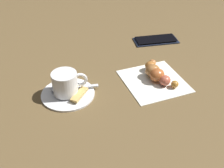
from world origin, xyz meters
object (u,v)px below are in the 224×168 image
napkin (154,81)px  cell_phone (156,40)px  croissant (156,73)px  espresso_cup (65,82)px  sugar_packet (79,94)px  teaspoon (66,88)px  saucer (68,92)px

napkin → cell_phone: 0.24m
croissant → cell_phone: (-0.10, -0.20, -0.02)m
espresso_cup → napkin: espresso_cup is taller
espresso_cup → croissant: (-0.25, 0.01, -0.02)m
espresso_cup → croissant: size_ratio=0.62×
sugar_packet → cell_phone: (-0.32, -0.22, -0.01)m
espresso_cup → teaspoon: bearing=-99.6°
espresso_cup → croissant: espresso_cup is taller
sugar_packet → croissant: 0.22m
saucer → teaspoon: (0.00, -0.01, 0.01)m
croissant → espresso_cup: bearing=-2.7°
espresso_cup → cell_phone: 0.40m
teaspoon → napkin: size_ratio=0.76×
saucer → teaspoon: 0.01m
espresso_cup → saucer: bearing=-147.7°
teaspoon → sugar_packet: 0.04m
napkin → sugar_packet: bearing=1.3°
napkin → cell_phone: (-0.11, -0.21, 0.00)m
sugar_packet → cell_phone: bearing=-12.9°
teaspoon → croissant: croissant is taller
cell_phone → teaspoon: bearing=27.5°
croissant → teaspoon: bearing=-4.7°
espresso_cup → cell_phone: (-0.35, -0.19, -0.03)m
saucer → cell_phone: size_ratio=0.88×
napkin → cell_phone: size_ratio=1.06×
teaspoon → napkin: bearing=172.4°
espresso_cup → napkin: bearing=174.5°
cell_phone → sugar_packet: bearing=34.0°
saucer → sugar_packet: (-0.02, 0.03, 0.01)m
saucer → napkin: bearing=174.0°
espresso_cup → sugar_packet: size_ratio=1.50×
saucer → espresso_cup: 0.03m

